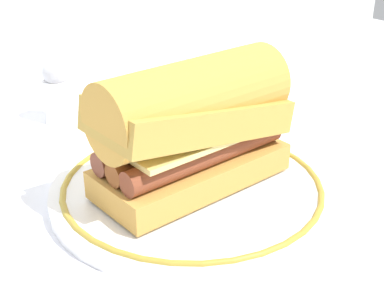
{
  "coord_description": "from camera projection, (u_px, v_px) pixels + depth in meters",
  "views": [
    {
      "loc": [
        -0.29,
        -0.34,
        0.27
      ],
      "look_at": [
        -0.01,
        0.02,
        0.04
      ],
      "focal_mm": 51.3,
      "sensor_mm": 36.0,
      "label": 1
    }
  ],
  "objects": [
    {
      "name": "ground_plane",
      "position": [
        217.0,
        200.0,
        0.52
      ],
      "size": [
        1.5,
        1.5,
        0.0
      ],
      "primitive_type": "plane",
      "color": "white"
    },
    {
      "name": "plate",
      "position": [
        192.0,
        189.0,
        0.52
      ],
      "size": [
        0.27,
        0.27,
        0.01
      ],
      "color": "white",
      "rests_on": "ground_plane"
    },
    {
      "name": "sausage_sandwich",
      "position": [
        192.0,
        124.0,
        0.49
      ],
      "size": [
        0.19,
        0.09,
        0.12
      ],
      "rotation": [
        0.0,
        0.0,
        0.05
      ],
      "color": "gold",
      "rests_on": "plate"
    },
    {
      "name": "salt_shaker",
      "position": [
        58.0,
        92.0,
        0.67
      ],
      "size": [
        0.04,
        0.04,
        0.08
      ],
      "color": "white",
      "rests_on": "ground_plane"
    }
  ]
}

